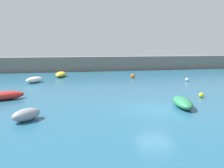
% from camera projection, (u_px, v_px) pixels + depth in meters
% --- Properties ---
extents(ground_plane, '(120.00, 120.00, 0.20)m').
position_uv_depth(ground_plane, '(156.00, 111.00, 15.47)').
color(ground_plane, '#235B7A').
extents(harbor_breakwater, '(65.18, 2.75, 2.65)m').
position_uv_depth(harbor_breakwater, '(99.00, 63.00, 41.94)').
color(harbor_breakwater, slate).
rests_on(harbor_breakwater, ground_plane).
extents(rowboat_white_midwater, '(1.92, 3.36, 0.70)m').
position_uv_depth(rowboat_white_midwater, '(183.00, 102.00, 16.14)').
color(rowboat_white_midwater, '#287A4C').
rests_on(rowboat_white_midwater, ground_plane).
extents(dinghy_near_pier, '(2.46, 2.48, 0.74)m').
position_uv_depth(dinghy_near_pier, '(34.00, 80.00, 27.31)').
color(dinghy_near_pier, white).
rests_on(dinghy_near_pier, ground_plane).
extents(fishing_dinghy_green, '(1.98, 1.92, 0.74)m').
position_uv_depth(fishing_dinghy_green, '(26.00, 115.00, 13.12)').
color(fishing_dinghy_green, gray).
rests_on(fishing_dinghy_green, ground_plane).
extents(rowboat_blue_near, '(3.38, 2.07, 0.72)m').
position_uv_depth(rowboat_blue_near, '(4.00, 96.00, 18.34)').
color(rowboat_blue_near, red).
rests_on(rowboat_blue_near, ground_plane).
extents(open_tender_yellow, '(1.98, 3.66, 0.76)m').
position_uv_depth(open_tender_yellow, '(61.00, 74.00, 32.89)').
color(open_tender_yellow, yellow).
rests_on(open_tender_yellow, ground_plane).
extents(mooring_buoy_white, '(0.44, 0.44, 0.44)m').
position_uv_depth(mooring_buoy_white, '(187.00, 80.00, 28.49)').
color(mooring_buoy_white, white).
rests_on(mooring_buoy_white, ground_plane).
extents(mooring_buoy_yellow, '(0.43, 0.43, 0.43)m').
position_uv_depth(mooring_buoy_yellow, '(201.00, 95.00, 19.23)').
color(mooring_buoy_yellow, yellow).
rests_on(mooring_buoy_yellow, ground_plane).
extents(mooring_buoy_orange, '(0.59, 0.59, 0.59)m').
position_uv_depth(mooring_buoy_orange, '(133.00, 76.00, 31.60)').
color(mooring_buoy_orange, orange).
rests_on(mooring_buoy_orange, ground_plane).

